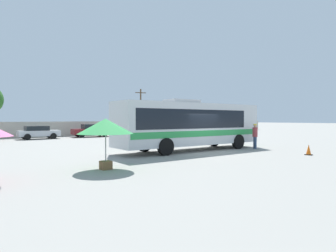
{
  "coord_description": "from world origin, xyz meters",
  "views": [
    {
      "loc": [
        -13.32,
        -12.76,
        2.15
      ],
      "look_at": [
        1.0,
        5.11,
        1.6
      ],
      "focal_mm": 30.18,
      "sensor_mm": 36.0,
      "label": 1
    }
  ],
  "objects_px": {
    "attendant_by_bus_door": "(255,135)",
    "traffic_cone_on_apron": "(309,150)",
    "coach_bus_silver_green": "(190,124)",
    "vendor_umbrella_secondary_green": "(106,127)",
    "parked_car_second_silver": "(38,132)",
    "parked_car_third_maroon": "(92,130)",
    "utility_pole_near": "(141,110)"
  },
  "relations": [
    {
      "from": "parked_car_second_silver",
      "to": "traffic_cone_on_apron",
      "type": "distance_m",
      "value": 26.3
    },
    {
      "from": "parked_car_second_silver",
      "to": "parked_car_third_maroon",
      "type": "distance_m",
      "value": 6.09
    },
    {
      "from": "attendant_by_bus_door",
      "to": "vendor_umbrella_secondary_green",
      "type": "distance_m",
      "value": 12.43
    },
    {
      "from": "vendor_umbrella_secondary_green",
      "to": "coach_bus_silver_green",
      "type": "bearing_deg",
      "value": 21.5
    },
    {
      "from": "utility_pole_near",
      "to": "vendor_umbrella_secondary_green",
      "type": "bearing_deg",
      "value": -125.67
    },
    {
      "from": "parked_car_third_maroon",
      "to": "traffic_cone_on_apron",
      "type": "relative_size",
      "value": 7.22
    },
    {
      "from": "vendor_umbrella_secondary_green",
      "to": "parked_car_third_maroon",
      "type": "height_order",
      "value": "vendor_umbrella_secondary_green"
    },
    {
      "from": "coach_bus_silver_green",
      "to": "attendant_by_bus_door",
      "type": "height_order",
      "value": "coach_bus_silver_green"
    },
    {
      "from": "coach_bus_silver_green",
      "to": "parked_car_second_silver",
      "type": "height_order",
      "value": "coach_bus_silver_green"
    },
    {
      "from": "coach_bus_silver_green",
      "to": "attendant_by_bus_door",
      "type": "xyz_separation_m",
      "value": [
        4.55,
        -2.09,
        -0.82
      ]
    },
    {
      "from": "vendor_umbrella_secondary_green",
      "to": "traffic_cone_on_apron",
      "type": "distance_m",
      "value": 12.21
    },
    {
      "from": "coach_bus_silver_green",
      "to": "traffic_cone_on_apron",
      "type": "relative_size",
      "value": 17.5
    },
    {
      "from": "attendant_by_bus_door",
      "to": "parked_car_third_maroon",
      "type": "bearing_deg",
      "value": 100.01
    },
    {
      "from": "parked_car_third_maroon",
      "to": "attendant_by_bus_door",
      "type": "bearing_deg",
      "value": -79.99
    },
    {
      "from": "utility_pole_near",
      "to": "traffic_cone_on_apron",
      "type": "relative_size",
      "value": 11.13
    },
    {
      "from": "parked_car_second_silver",
      "to": "utility_pole_near",
      "type": "height_order",
      "value": "utility_pole_near"
    },
    {
      "from": "attendant_by_bus_door",
      "to": "traffic_cone_on_apron",
      "type": "bearing_deg",
      "value": -99.17
    },
    {
      "from": "vendor_umbrella_secondary_green",
      "to": "parked_car_third_maroon",
      "type": "distance_m",
      "value": 23.23
    },
    {
      "from": "vendor_umbrella_secondary_green",
      "to": "utility_pole_near",
      "type": "bearing_deg",
      "value": 54.33
    },
    {
      "from": "attendant_by_bus_door",
      "to": "traffic_cone_on_apron",
      "type": "height_order",
      "value": "attendant_by_bus_door"
    },
    {
      "from": "traffic_cone_on_apron",
      "to": "parked_car_third_maroon",
      "type": "bearing_deg",
      "value": 96.81
    },
    {
      "from": "vendor_umbrella_secondary_green",
      "to": "parked_car_second_silver",
      "type": "relative_size",
      "value": 0.56
    },
    {
      "from": "coach_bus_silver_green",
      "to": "vendor_umbrella_secondary_green",
      "type": "relative_size",
      "value": 4.73
    },
    {
      "from": "vendor_umbrella_secondary_green",
      "to": "parked_car_third_maroon",
      "type": "relative_size",
      "value": 0.51
    },
    {
      "from": "traffic_cone_on_apron",
      "to": "parked_car_second_silver",
      "type": "bearing_deg",
      "value": 110.09
    },
    {
      "from": "attendant_by_bus_door",
      "to": "utility_pole_near",
      "type": "distance_m",
      "value": 28.5
    },
    {
      "from": "coach_bus_silver_green",
      "to": "utility_pole_near",
      "type": "height_order",
      "value": "utility_pole_near"
    },
    {
      "from": "utility_pole_near",
      "to": "coach_bus_silver_green",
      "type": "bearing_deg",
      "value": -116.33
    },
    {
      "from": "coach_bus_silver_green",
      "to": "traffic_cone_on_apron",
      "type": "distance_m",
      "value": 7.53
    },
    {
      "from": "attendant_by_bus_door",
      "to": "traffic_cone_on_apron",
      "type": "distance_m",
      "value": 4.29
    },
    {
      "from": "utility_pole_near",
      "to": "traffic_cone_on_apron",
      "type": "xyz_separation_m",
      "value": [
        -8.58,
        -31.42,
        -3.43
      ]
    },
    {
      "from": "parked_car_second_silver",
      "to": "traffic_cone_on_apron",
      "type": "height_order",
      "value": "parked_car_second_silver"
    }
  ]
}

